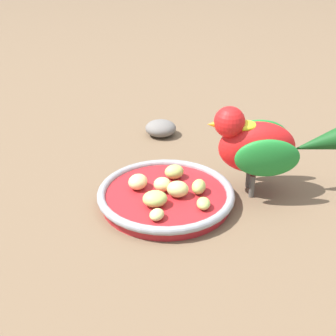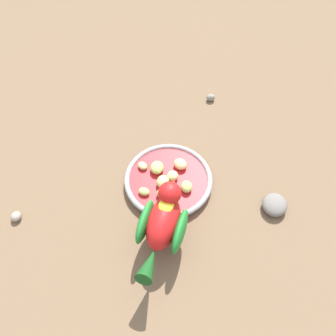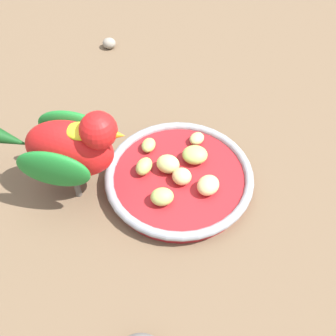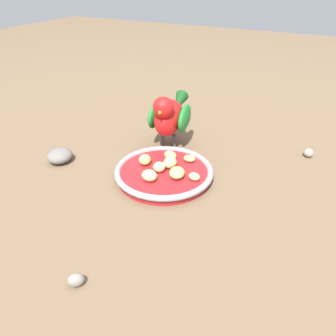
# 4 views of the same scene
# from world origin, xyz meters

# --- Properties ---
(ground_plane) EXTENTS (4.00, 4.00, 0.00)m
(ground_plane) POSITION_xyz_m (0.00, 0.00, 0.00)
(ground_plane) COLOR brown
(feeding_bowl) EXTENTS (0.22, 0.22, 0.03)m
(feeding_bowl) POSITION_xyz_m (-0.01, -0.02, 0.01)
(feeding_bowl) COLOR #AD1E23
(feeding_bowl) RESTS_ON ground_plane
(apple_piece_0) EXTENTS (0.04, 0.05, 0.02)m
(apple_piece_0) POSITION_xyz_m (0.03, -0.03, 0.03)
(apple_piece_0) COLOR #B2CC66
(apple_piece_0) RESTS_ON feeding_bowl
(apple_piece_1) EXTENTS (0.03, 0.03, 0.02)m
(apple_piece_1) POSITION_xyz_m (-0.02, -0.03, 0.03)
(apple_piece_1) COLOR #E5C67F
(apple_piece_1) RESTS_ON feeding_bowl
(apple_piece_2) EXTENTS (0.03, 0.04, 0.03)m
(apple_piece_2) POSITION_xyz_m (-0.01, 0.00, 0.03)
(apple_piece_2) COLOR #C6D17A
(apple_piece_2) RESTS_ON feeding_bowl
(apple_piece_3) EXTENTS (0.04, 0.04, 0.02)m
(apple_piece_3) POSITION_xyz_m (-0.06, -0.01, 0.03)
(apple_piece_3) COLOR #B2CC66
(apple_piece_3) RESTS_ON feeding_bowl
(apple_piece_4) EXTENTS (0.04, 0.04, 0.02)m
(apple_piece_4) POSITION_xyz_m (-0.02, -0.07, 0.03)
(apple_piece_4) COLOR #E5C67F
(apple_piece_4) RESTS_ON feeding_bowl
(apple_piece_5) EXTENTS (0.03, 0.02, 0.02)m
(apple_piece_5) POSITION_xyz_m (0.02, 0.04, 0.03)
(apple_piece_5) COLOR #B2CC66
(apple_piece_5) RESTS_ON feeding_bowl
(apple_piece_6) EXTENTS (0.03, 0.03, 0.02)m
(apple_piece_6) POSITION_xyz_m (-0.02, 0.03, 0.03)
(apple_piece_6) COLOR #B2CC66
(apple_piece_6) RESTS_ON feeding_bowl
(apple_piece_7) EXTENTS (0.03, 0.03, 0.02)m
(apple_piece_7) POSITION_xyz_m (0.06, -0.02, 0.03)
(apple_piece_7) COLOR #C6D17A
(apple_piece_7) RESTS_ON feeding_bowl
(parrot) EXTENTS (0.12, 0.22, 0.15)m
(parrot) POSITION_xyz_m (-0.07, 0.12, 0.09)
(parrot) COLOR #59544C
(parrot) RESTS_ON ground_plane
(rock_large) EXTENTS (0.07, 0.07, 0.03)m
(rock_large) POSITION_xyz_m (-0.27, -0.07, 0.02)
(rock_large) COLOR slate
(rock_large) RESTS_ON ground_plane
(pebble_0) EXTENTS (0.03, 0.03, 0.02)m
(pebble_0) POSITION_xyz_m (0.01, -0.34, 0.01)
(pebble_0) COLOR gray
(pebble_0) RESTS_ON ground_plane
(pebble_1) EXTENTS (0.03, 0.03, 0.02)m
(pebble_1) POSITION_xyz_m (0.27, 0.23, 0.01)
(pebble_1) COLOR gray
(pebble_1) RESTS_ON ground_plane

